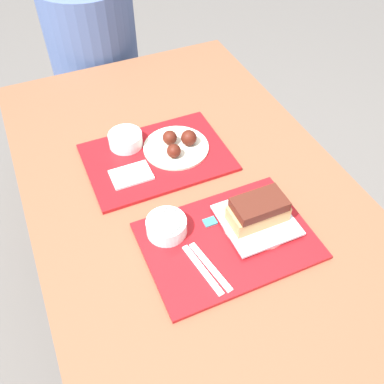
{
  "coord_description": "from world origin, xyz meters",
  "views": [
    {
      "loc": [
        -0.35,
        -0.8,
        1.68
      ],
      "look_at": [
        -0.02,
        -0.04,
        0.78
      ],
      "focal_mm": 40.0,
      "sensor_mm": 36.0,
      "label": 1
    }
  ],
  "objects_px": {
    "bowl_coleslaw_near": "(166,226)",
    "bowl_coleslaw_far": "(125,139)",
    "person_seated_across": "(91,37)",
    "wings_plate_far": "(177,144)",
    "tray_near": "(228,241)",
    "tray_far": "(157,157)",
    "brisket_sandwich_plate": "(258,214)"
  },
  "relations": [
    {
      "from": "tray_far",
      "to": "tray_near",
      "type": "bearing_deg",
      "value": -81.38
    },
    {
      "from": "brisket_sandwich_plate",
      "to": "bowl_coleslaw_far",
      "type": "xyz_separation_m",
      "value": [
        -0.23,
        0.46,
        -0.01
      ]
    },
    {
      "from": "tray_far",
      "to": "wings_plate_far",
      "type": "bearing_deg",
      "value": 5.21
    },
    {
      "from": "tray_far",
      "to": "wings_plate_far",
      "type": "relative_size",
      "value": 2.11
    },
    {
      "from": "brisket_sandwich_plate",
      "to": "wings_plate_far",
      "type": "bearing_deg",
      "value": 102.25
    },
    {
      "from": "tray_near",
      "to": "bowl_coleslaw_near",
      "type": "relative_size",
      "value": 4.1
    },
    {
      "from": "tray_near",
      "to": "wings_plate_far",
      "type": "bearing_deg",
      "value": 87.64
    },
    {
      "from": "bowl_coleslaw_far",
      "to": "wings_plate_far",
      "type": "distance_m",
      "value": 0.17
    },
    {
      "from": "person_seated_across",
      "to": "wings_plate_far",
      "type": "bearing_deg",
      "value": -85.36
    },
    {
      "from": "wings_plate_far",
      "to": "bowl_coleslaw_near",
      "type": "bearing_deg",
      "value": -117.35
    },
    {
      "from": "tray_near",
      "to": "bowl_coleslaw_near",
      "type": "height_order",
      "value": "bowl_coleslaw_near"
    },
    {
      "from": "wings_plate_far",
      "to": "person_seated_across",
      "type": "xyz_separation_m",
      "value": [
        -0.07,
        0.84,
        -0.02
      ]
    },
    {
      "from": "tray_near",
      "to": "person_seated_across",
      "type": "height_order",
      "value": "person_seated_across"
    },
    {
      "from": "bowl_coleslaw_near",
      "to": "wings_plate_far",
      "type": "bearing_deg",
      "value": 62.65
    },
    {
      "from": "tray_near",
      "to": "bowl_coleslaw_far",
      "type": "xyz_separation_m",
      "value": [
        -0.13,
        0.48,
        0.03
      ]
    },
    {
      "from": "tray_near",
      "to": "brisket_sandwich_plate",
      "type": "bearing_deg",
      "value": 11.13
    },
    {
      "from": "tray_near",
      "to": "bowl_coleslaw_far",
      "type": "distance_m",
      "value": 0.5
    },
    {
      "from": "tray_near",
      "to": "wings_plate_far",
      "type": "xyz_separation_m",
      "value": [
        0.02,
        0.39,
        0.02
      ]
    },
    {
      "from": "tray_far",
      "to": "bowl_coleslaw_far",
      "type": "height_order",
      "value": "bowl_coleslaw_far"
    },
    {
      "from": "person_seated_across",
      "to": "brisket_sandwich_plate",
      "type": "bearing_deg",
      "value": -82.98
    },
    {
      "from": "bowl_coleslaw_far",
      "to": "person_seated_across",
      "type": "bearing_deg",
      "value": 83.97
    },
    {
      "from": "tray_near",
      "to": "bowl_coleslaw_near",
      "type": "xyz_separation_m",
      "value": [
        -0.14,
        0.09,
        0.03
      ]
    },
    {
      "from": "tray_far",
      "to": "wings_plate_far",
      "type": "distance_m",
      "value": 0.08
    },
    {
      "from": "tray_near",
      "to": "tray_far",
      "type": "relative_size",
      "value": 1.0
    },
    {
      "from": "tray_far",
      "to": "brisket_sandwich_plate",
      "type": "bearing_deg",
      "value": -66.98
    },
    {
      "from": "bowl_coleslaw_far",
      "to": "person_seated_across",
      "type": "height_order",
      "value": "person_seated_across"
    },
    {
      "from": "bowl_coleslaw_near",
      "to": "brisket_sandwich_plate",
      "type": "distance_m",
      "value": 0.25
    },
    {
      "from": "tray_near",
      "to": "bowl_coleslaw_far",
      "type": "relative_size",
      "value": 4.1
    },
    {
      "from": "tray_near",
      "to": "tray_far",
      "type": "height_order",
      "value": "same"
    },
    {
      "from": "brisket_sandwich_plate",
      "to": "tray_far",
      "type": "bearing_deg",
      "value": 113.02
    },
    {
      "from": "bowl_coleslaw_near",
      "to": "bowl_coleslaw_far",
      "type": "relative_size",
      "value": 1.0
    },
    {
      "from": "tray_near",
      "to": "person_seated_across",
      "type": "relative_size",
      "value": 0.64
    }
  ]
}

